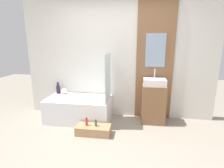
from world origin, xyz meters
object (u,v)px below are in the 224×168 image
object	(u,v)px
vase_round_light	(64,91)
bottle_soap_primary	(87,122)
bathtub	(79,109)
vase_tall_dark	(58,89)
wooden_step_bench	(93,130)
sink	(155,82)
bottle_soap_secondary	(96,123)

from	to	relation	value
vase_round_light	bottle_soap_primary	bearing A→B (deg)	-46.84
bathtub	vase_round_light	bearing A→B (deg)	149.14
bathtub	bottle_soap_primary	distance (m)	0.64
vase_tall_dark	wooden_step_bench	bearing A→B (deg)	-38.49
bottle_soap_primary	bathtub	bearing A→B (deg)	120.94
sink	bottle_soap_secondary	xyz separation A→B (m)	(-1.08, -0.70, -0.65)
vase_round_light	bottle_soap_secondary	distance (m)	1.27
bathtub	vase_tall_dark	size ratio (longest dim) A/B	5.21
wooden_step_bench	vase_round_light	xyz separation A→B (m)	(-0.88, 0.80, 0.49)
bathtub	sink	distance (m)	1.71
bottle_soap_secondary	bathtub	bearing A→B (deg)	132.52
bottle_soap_primary	bottle_soap_secondary	size ratio (longest dim) A/B	1.20
wooden_step_bench	bottle_soap_primary	bearing A→B (deg)	180.00
wooden_step_bench	vase_tall_dark	distance (m)	1.43
wooden_step_bench	bottle_soap_secondary	xyz separation A→B (m)	(0.05, 0.00, 0.14)
bathtub	vase_round_light	world-z (taller)	vase_round_light
vase_round_light	wooden_step_bench	bearing A→B (deg)	-42.38
sink	bottle_soap_secondary	bearing A→B (deg)	-147.15
sink	vase_tall_dark	world-z (taller)	sink
vase_round_light	bottle_soap_primary	xyz separation A→B (m)	(0.75, -0.80, -0.34)
bottle_soap_primary	bottle_soap_secondary	distance (m)	0.17
sink	vase_round_light	xyz separation A→B (m)	(-2.01, 0.10, -0.30)
sink	vase_tall_dark	distance (m)	2.19
wooden_step_bench	bottle_soap_secondary	bearing A→B (deg)	0.00
bathtub	vase_tall_dark	xyz separation A→B (m)	(-0.58, 0.28, 0.35)
vase_round_light	vase_tall_dark	bearing A→B (deg)	171.53
wooden_step_bench	vase_tall_dark	xyz separation A→B (m)	(-1.04, 0.83, 0.52)
wooden_step_bench	sink	xyz separation A→B (m)	(1.13, 0.70, 0.79)
vase_tall_dark	bottle_soap_secondary	bearing A→B (deg)	-37.25
wooden_step_bench	bottle_soap_primary	world-z (taller)	bottle_soap_primary
wooden_step_bench	sink	size ratio (longest dim) A/B	1.41
bathtub	vase_round_light	xyz separation A→B (m)	(-0.42, 0.25, 0.32)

